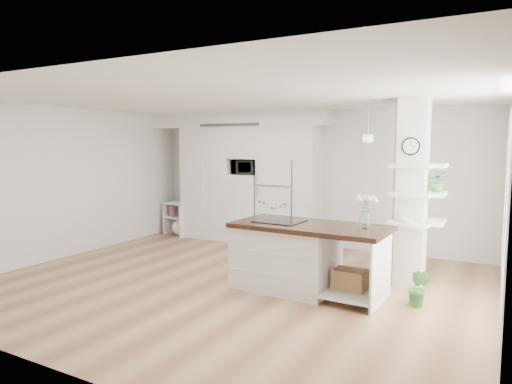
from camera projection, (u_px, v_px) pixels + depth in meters
floor at (232, 283)px, 6.75m from camera, size 7.00×6.00×0.01m
room at (232, 158)px, 6.56m from camera, size 7.04×6.04×2.72m
cabinet_wall at (240, 170)px, 9.62m from camera, size 4.00×0.71×2.70m
refrigerator at (280, 202)px, 9.25m from camera, size 0.78×0.69×1.75m
column at (417, 194)px, 6.46m from camera, size 0.69×0.90×2.70m
window at (506, 193)px, 5.19m from camera, size 0.00×2.40×2.40m
pendant_light at (350, 139)px, 5.85m from camera, size 0.12×0.12×0.10m
kitchen_island at (294, 255)px, 6.43m from camera, size 2.16×1.08×1.52m
bookshelf at (178, 221)px, 10.30m from camera, size 0.69×0.49×0.74m
floor_plant_a at (419, 288)px, 5.74m from camera, size 0.33×0.29×0.49m
floor_plant_b at (396, 254)px, 7.67m from camera, size 0.31×0.31×0.42m
microwave at (246, 167)px, 9.49m from camera, size 0.54×0.37×0.30m
shelf_plant at (438, 181)px, 6.46m from camera, size 0.27×0.23×0.30m
decor_bowl at (407, 220)px, 6.33m from camera, size 0.22×0.22×0.05m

